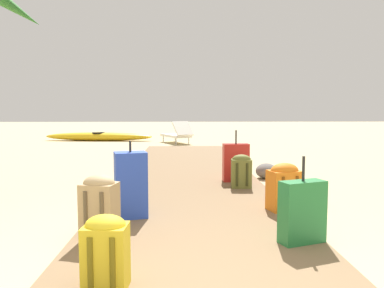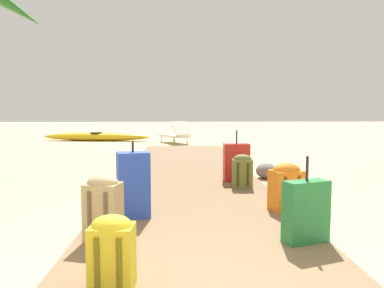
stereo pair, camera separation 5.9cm
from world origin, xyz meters
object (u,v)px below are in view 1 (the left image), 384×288
Objects in this scene: suitcase_red at (236,162)px; kayak at (99,137)px; backpack_orange at (284,186)px; backpack_tan at (99,206)px; suitcase_blue at (131,185)px; backpack_olive at (241,170)px; lounge_chair at (177,134)px; suitcase_green at (302,212)px; backpack_yellow at (106,250)px.

suitcase_red is 0.19× the size of kayak.
backpack_orange is 11.25m from kayak.
backpack_tan is (-1.55, -2.64, 0.00)m from suitcase_red.
suitcase_blue is (-1.66, -0.22, 0.06)m from backpack_orange.
backpack_olive is at bearing 46.46° from suitcase_blue.
lounge_chair is at bearing 96.95° from backpack_olive.
backpack_tan is at bearing -126.01° from backpack_olive.
suitcase_blue is at bearing -125.17° from suitcase_red.
suitcase_green reaches higher than backpack_yellow.
suitcase_red is at bearing 54.83° from suitcase_blue.
backpack_olive is at bearing 66.42° from backpack_yellow.
suitcase_red is (-0.01, 0.49, 0.04)m from backpack_olive.
backpack_tan is (-0.23, 0.91, 0.05)m from backpack_yellow.
backpack_yellow is 0.59× the size of suitcase_red.
suitcase_blue reaches higher than backpack_orange.
backpack_yellow is 0.83× the size of backpack_tan.
suitcase_red is 3.07m from backpack_tan.
kayak is at bearing 113.35° from backpack_olive.
backpack_orange is 1.68m from suitcase_blue.
suitcase_red is at bearing -82.67° from lounge_chair.
backpack_olive is (-0.28, 1.24, -0.03)m from backpack_orange.
suitcase_blue reaches higher than kayak.
kayak is (-3.95, 8.68, -0.22)m from suitcase_red.
backpack_tan reaches higher than backpack_orange.
backpack_yellow is at bearing -113.58° from backpack_olive.
backpack_tan is (-1.56, -2.15, 0.05)m from backpack_olive.
backpack_orange reaches higher than kayak.
suitcase_red is 0.48× the size of lounge_chair.
suitcase_blue is 1.74m from suitcase_green.
backpack_olive is at bearing 102.77° from backpack_orange.
suitcase_blue is at bearing -92.48° from lounge_chair.
suitcase_red is 7.56m from lounge_chair.
suitcase_green is 2.77m from suitcase_red.
suitcase_green reaches higher than backpack_tan.
suitcase_red is at bearing -65.52° from kayak.
suitcase_green is at bearing -27.89° from suitcase_blue.
suitcase_blue is 0.48× the size of lounge_chair.
suitcase_blue is at bearing 75.57° from backpack_tan.
backpack_tan is at bearing -93.31° from lounge_chair.
backpack_olive is 8.05m from lounge_chair.
backpack_orange is 1.75m from suitcase_red.
suitcase_green is at bearing -86.67° from suitcase_red.
backpack_orange is 1.12× the size of backpack_yellow.
backpack_orange is 9.32m from lounge_chair.
lounge_chair is (-1.25, 9.23, -0.03)m from backpack_orange.
backpack_olive is at bearing 93.82° from suitcase_green.
backpack_orange reaches higher than backpack_olive.
backpack_orange is 2.44m from backpack_yellow.
backpack_orange is at bearing -77.23° from backpack_olive.
lounge_chair is (0.59, 10.14, -0.05)m from backpack_tan.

